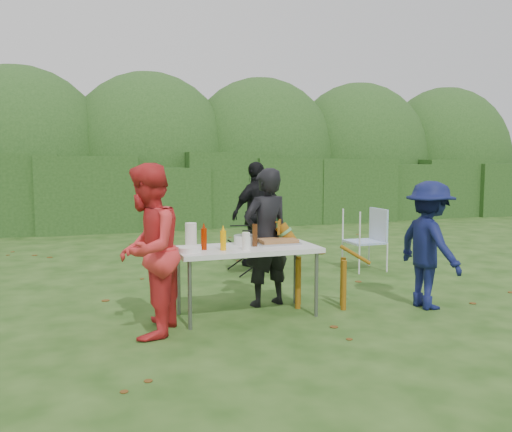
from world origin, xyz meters
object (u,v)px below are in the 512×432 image
object	(u,v)px
child	(429,245)
paper_towel_roll	(191,235)
mustard_bottle	(223,241)
lawn_chair	(365,239)
ketchup_bottle	(204,239)
folding_table	(247,252)
person_black_puffy	(258,214)
dog	(321,265)
camping_chair	(255,237)
beer_bottle	(255,235)
person_red_jacket	(148,250)
person_cook	(266,237)

from	to	relation	value
child	paper_towel_roll	distance (m)	2.64
mustard_bottle	paper_towel_roll	xyz separation A→B (m)	(-0.27, 0.28, 0.03)
lawn_chair	ketchup_bottle	xyz separation A→B (m)	(-2.90, -1.72, 0.38)
folding_table	lawn_chair	size ratio (longest dim) A/B	1.61
person_black_puffy	paper_towel_roll	size ratio (longest dim) A/B	6.26
dog	lawn_chair	bearing A→B (deg)	-107.37
camping_chair	lawn_chair	world-z (taller)	camping_chair
mustard_bottle	camping_chair	bearing A→B (deg)	63.01
beer_bottle	paper_towel_roll	bearing A→B (deg)	167.46
person_red_jacket	person_black_puffy	size ratio (longest dim) A/B	1.00
child	dog	world-z (taller)	child
paper_towel_roll	beer_bottle	bearing A→B (deg)	-12.54
person_black_puffy	person_cook	bearing A→B (deg)	53.03
person_black_puffy	folding_table	bearing A→B (deg)	48.23
mustard_bottle	ketchup_bottle	distance (m)	0.20
mustard_bottle	ketchup_bottle	world-z (taller)	ketchup_bottle
person_black_puffy	mustard_bottle	xyz separation A→B (m)	(-1.31, -2.65, 0.03)
camping_chair	folding_table	bearing A→B (deg)	80.21
dog	paper_towel_roll	world-z (taller)	paper_towel_roll
ketchup_bottle	beer_bottle	size ratio (longest dim) A/B	0.92
person_black_puffy	lawn_chair	size ratio (longest dim) A/B	1.74
child	person_cook	bearing A→B (deg)	65.09
folding_table	ketchup_bottle	xyz separation A→B (m)	(-0.47, -0.02, 0.16)
child	camping_chair	size ratio (longest dim) A/B	1.33
person_black_puffy	ketchup_bottle	size ratio (longest dim) A/B	7.40
folding_table	person_cook	bearing A→B (deg)	43.51
folding_table	person_cook	distance (m)	0.47
folding_table	person_black_puffy	size ratio (longest dim) A/B	0.92
folding_table	paper_towel_roll	xyz separation A→B (m)	(-0.57, 0.16, 0.18)
person_black_puffy	dog	world-z (taller)	person_black_puffy
child	ketchup_bottle	bearing A→B (deg)	79.45
camping_chair	person_black_puffy	bearing A→B (deg)	-101.62
beer_bottle	child	bearing A→B (deg)	-11.38
person_red_jacket	paper_towel_roll	world-z (taller)	person_red_jacket
child	person_black_puffy	bearing A→B (deg)	16.60
ketchup_bottle	person_black_puffy	bearing A→B (deg)	59.80
dog	person_black_puffy	bearing A→B (deg)	-67.44
folding_table	person_black_puffy	xyz separation A→B (m)	(1.01, 2.53, 0.13)
lawn_chair	beer_bottle	bearing A→B (deg)	36.42
camping_chair	paper_towel_roll	bearing A→B (deg)	65.47
beer_bottle	paper_towel_roll	world-z (taller)	paper_towel_roll
child	ketchup_bottle	world-z (taller)	child
folding_table	ketchup_bottle	size ratio (longest dim) A/B	6.82
lawn_chair	camping_chair	bearing A→B (deg)	-10.14
dog	lawn_chair	xyz separation A→B (m)	(1.54, 1.66, -0.01)
person_black_puffy	paper_towel_roll	distance (m)	2.85
person_black_puffy	lawn_chair	xyz separation A→B (m)	(1.42, -0.83, -0.35)
folding_table	mustard_bottle	world-z (taller)	mustard_bottle
person_black_puffy	beer_bottle	size ratio (longest dim) A/B	6.78
child	mustard_bottle	world-z (taller)	child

